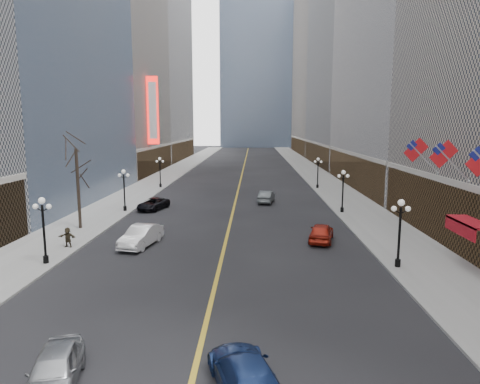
# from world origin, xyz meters

# --- Properties ---
(sidewalk_east) EXTENTS (6.00, 230.00, 0.15)m
(sidewalk_east) POSITION_xyz_m (14.00, 70.00, 0.07)
(sidewalk_east) COLOR gray
(sidewalk_east) RESTS_ON ground
(sidewalk_west) EXTENTS (6.00, 230.00, 0.15)m
(sidewalk_west) POSITION_xyz_m (-14.00, 70.00, 0.07)
(sidewalk_west) COLOR gray
(sidewalk_west) RESTS_ON ground
(lane_line) EXTENTS (0.25, 200.00, 0.02)m
(lane_line) POSITION_xyz_m (0.00, 80.00, 0.01)
(lane_line) COLOR gold
(lane_line) RESTS_ON ground
(bldg_east_c) EXTENTS (26.60, 40.60, 48.80)m
(bldg_east_c) POSITION_xyz_m (29.88, 106.00, 24.18)
(bldg_east_c) COLOR gray
(bldg_east_c) RESTS_ON ground
(bldg_east_d) EXTENTS (26.60, 46.60, 62.80)m
(bldg_east_d) POSITION_xyz_m (29.90, 149.00, 31.17)
(bldg_east_d) COLOR #A39687
(bldg_east_d) RESTS_ON ground
(bldg_west_c) EXTENTS (26.60, 30.60, 50.80)m
(bldg_west_c) POSITION_xyz_m (-29.88, 87.00, 25.19)
(bldg_west_c) COLOR #A39687
(bldg_west_c) RESTS_ON ground
(bldg_west_d) EXTENTS (26.60, 38.60, 72.80)m
(bldg_west_d) POSITION_xyz_m (-29.92, 121.00, 36.17)
(bldg_west_d) COLOR beige
(bldg_west_d) RESTS_ON ground
(streetlamp_east_1) EXTENTS (1.26, 0.44, 4.52)m
(streetlamp_east_1) POSITION_xyz_m (11.80, 30.00, 2.90)
(streetlamp_east_1) COLOR black
(streetlamp_east_1) RESTS_ON sidewalk_east
(streetlamp_east_2) EXTENTS (1.26, 0.44, 4.52)m
(streetlamp_east_2) POSITION_xyz_m (11.80, 48.00, 2.90)
(streetlamp_east_2) COLOR black
(streetlamp_east_2) RESTS_ON sidewalk_east
(streetlamp_east_3) EXTENTS (1.26, 0.44, 4.52)m
(streetlamp_east_3) POSITION_xyz_m (11.80, 66.00, 2.90)
(streetlamp_east_3) COLOR black
(streetlamp_east_3) RESTS_ON sidewalk_east
(streetlamp_west_1) EXTENTS (1.26, 0.44, 4.52)m
(streetlamp_west_1) POSITION_xyz_m (-11.80, 30.00, 2.90)
(streetlamp_west_1) COLOR black
(streetlamp_west_1) RESTS_ON sidewalk_west
(streetlamp_west_2) EXTENTS (1.26, 0.44, 4.52)m
(streetlamp_west_2) POSITION_xyz_m (-11.80, 48.00, 2.90)
(streetlamp_west_2) COLOR black
(streetlamp_west_2) RESTS_ON sidewalk_west
(streetlamp_west_3) EXTENTS (1.26, 0.44, 4.52)m
(streetlamp_west_3) POSITION_xyz_m (-11.80, 66.00, 2.90)
(streetlamp_west_3) COLOR black
(streetlamp_west_3) RESTS_ON sidewalk_west
(flag_4) EXTENTS (2.87, 0.12, 2.87)m
(flag_4) POSITION_xyz_m (15.31, 32.00, 7.29)
(flag_4) COLOR #B2B2B7
(flag_4) RESTS_ON ground
(flag_5) EXTENTS (2.87, 0.12, 2.87)m
(flag_5) POSITION_xyz_m (15.31, 37.00, 7.29)
(flag_5) COLOR #B2B2B7
(flag_5) RESTS_ON ground
(awning_c) EXTENTS (1.40, 4.00, 0.93)m
(awning_c) POSITION_xyz_m (16.11, 30.00, 3.08)
(awning_c) COLOR maroon
(awning_c) RESTS_ON ground
(theatre_marquee) EXTENTS (2.00, 0.55, 12.00)m
(theatre_marquee) POSITION_xyz_m (-15.88, 80.00, 12.00)
(theatre_marquee) COLOR red
(theatre_marquee) RESTS_ON ground
(tree_west_far) EXTENTS (3.60, 3.60, 7.92)m
(tree_west_far) POSITION_xyz_m (-13.50, 40.00, 6.24)
(tree_west_far) COLOR #2D231C
(tree_west_far) RESTS_ON sidewalk_west
(car_nb_near) EXTENTS (2.63, 4.50, 1.44)m
(car_nb_near) POSITION_xyz_m (-4.86, 16.48, 0.72)
(car_nb_near) COLOR #9DA0A4
(car_nb_near) RESTS_ON ground
(car_nb_mid) EXTENTS (2.69, 5.19, 1.63)m
(car_nb_mid) POSITION_xyz_m (-6.54, 34.80, 0.81)
(car_nb_mid) COLOR silver
(car_nb_mid) RESTS_ON ground
(car_nb_far) EXTENTS (3.33, 5.12, 1.31)m
(car_nb_far) POSITION_xyz_m (-9.00, 49.38, 0.66)
(car_nb_far) COLOR black
(car_nb_far) RESTS_ON ground
(car_sb_near) EXTENTS (3.39, 5.37, 1.45)m
(car_sb_near) POSITION_xyz_m (2.00, 16.37, 0.72)
(car_sb_near) COLOR navy
(car_sb_near) RESTS_ON ground
(car_sb_mid) EXTENTS (2.81, 4.79, 1.53)m
(car_sb_mid) POSITION_xyz_m (7.79, 36.62, 0.77)
(car_sb_mid) COLOR maroon
(car_sb_mid) RESTS_ON ground
(car_sb_far) EXTENTS (2.31, 4.65, 1.46)m
(car_sb_far) POSITION_xyz_m (3.84, 54.16, 0.73)
(car_sb_far) COLOR #4C5254
(car_sb_far) RESTS_ON ground
(ped_west_far) EXTENTS (1.47, 0.62, 1.54)m
(ped_west_far) POSITION_xyz_m (-11.95, 33.85, 0.92)
(ped_west_far) COLOR #332B1C
(ped_west_far) RESTS_ON sidewalk_west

